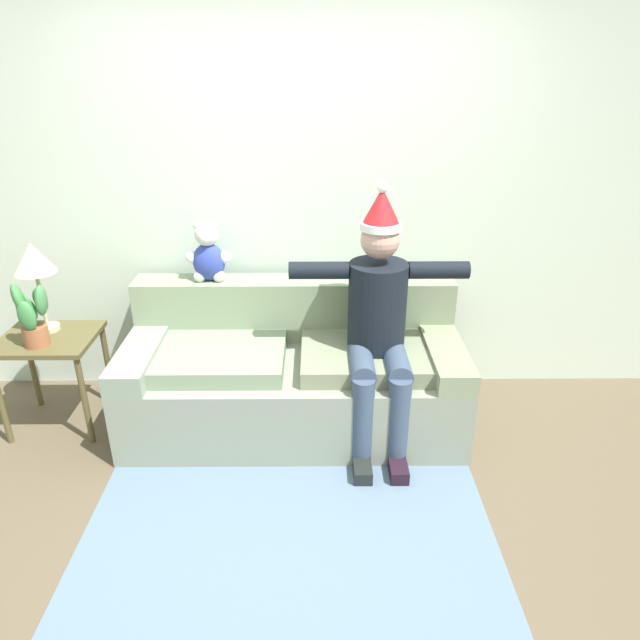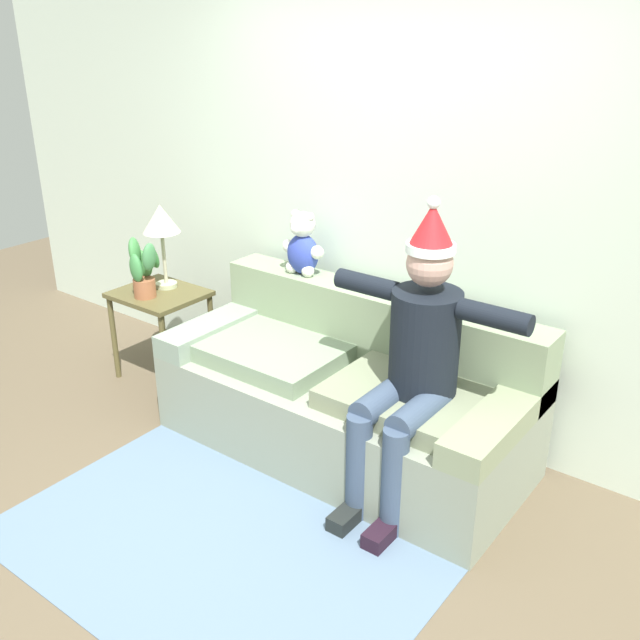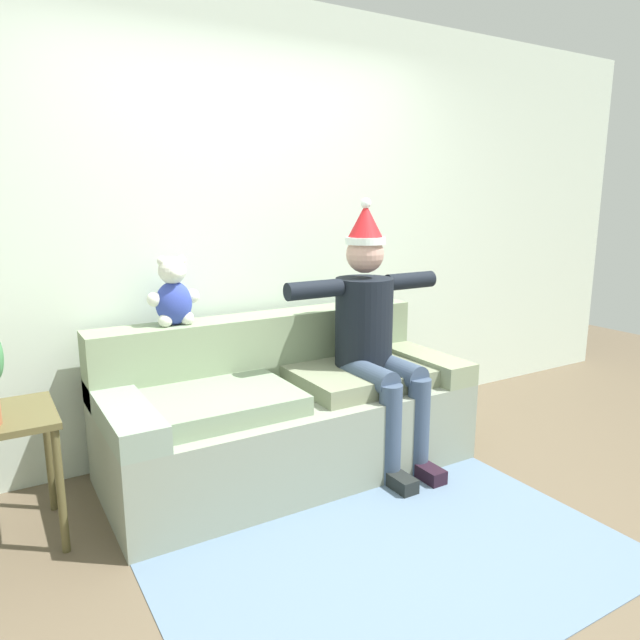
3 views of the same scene
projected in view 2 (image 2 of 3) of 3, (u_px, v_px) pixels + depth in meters
ground_plane at (222, 541)px, 3.36m from camera, size 10.00×10.00×0.00m
back_wall at (405, 196)px, 3.96m from camera, size 7.00×0.10×2.70m
couch at (348, 394)px, 3.98m from camera, size 2.04×0.90×0.85m
person_seated at (414, 356)px, 3.40m from camera, size 1.02×0.77×1.54m
teddy_bear at (302, 246)px, 4.20m from camera, size 0.29×0.17×0.38m
side_table at (160, 306)px, 4.69m from camera, size 0.56×0.48×0.61m
table_lamp at (161, 223)px, 4.57m from camera, size 0.24×0.24×0.55m
potted_plant at (144, 268)px, 4.51m from camera, size 0.23×0.23×0.40m
area_rug at (217, 544)px, 3.34m from camera, size 2.02×1.36×0.01m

